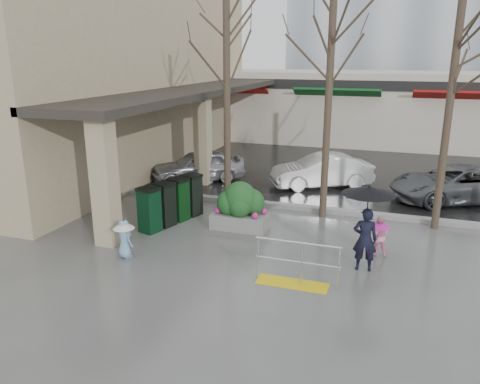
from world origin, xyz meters
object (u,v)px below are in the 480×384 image
Objects in this scene: handrail at (295,269)px; tree_midwest at (331,43)px; tree_mideast at (456,57)px; child_blue at (124,235)px; planter at (240,206)px; news_boxes at (172,202)px; tree_west at (227,49)px; car_c at (457,184)px; child_pink at (379,233)px; woman at (367,217)px; car_b at (322,171)px; car_a at (198,166)px.

tree_midwest is at bearing 91.91° from handrail.
child_blue is (-7.50, -4.74, -4.27)m from tree_mideast.
news_boxes is at bearing -174.24° from planter.
car_c is at bearing 22.89° from tree_west.
child_pink is 6.38m from child_blue.
tree_mideast is (3.30, -0.00, -0.37)m from tree_midwest.
woman reaches higher than child_pink.
handrail is 8.27m from car_b.
car_a is 4.90m from car_b.
planter is at bearing -138.86° from tree_midwest.
tree_midwest is (3.20, 0.00, 0.15)m from tree_west.
car_a is at bearing 162.63° from tree_mideast.
handrail is 7.52m from tree_west.
woman is 5.90m from child_blue.
tree_midwest is 4.28× the size of planter.
tree_mideast is at bearing 20.52° from car_b.
tree_midwest is at bearing -77.43° from car_c.
planter reaches higher than car_a.
child_blue is (-4.36, 0.06, 0.21)m from handrail.
child_blue is 2.67m from news_boxes.
car_c reaches higher than handrail.
handrail is 0.50× the size of car_b.
news_boxes is (-1.04, -2.07, -4.42)m from tree_west.
planter is (-3.92, 0.71, 0.09)m from child_pink.
car_c is at bearing -116.83° from woman.
tree_mideast is 6.52× the size of child_blue.
child_blue is 11.43m from car_c.
car_b is (-0.62, 3.43, -4.60)m from tree_midwest.
handrail is 6.83m from tree_midwest.
tree_midwest is 6.57m from news_boxes.
news_boxes reaches higher than child_pink.
car_b is at bearing 74.11° from planter.
woman reaches higher than car_a.
child_blue is 0.41× the size of news_boxes.
tree_midwest reaches higher than woman.
car_b is at bearing -118.30° from car_c.
planter is at bearing -59.77° from tree_west.
planter is (-2.12, -1.85, -4.56)m from tree_midwest.
planter is 0.43× the size of car_b.
tree_west is at bearing -77.99° from child_blue.
child_pink is 6.46m from car_b.
child_pink is at bearing -46.65° from car_c.
child_blue is at bearing -51.99° from car_b.
planter is 0.44× the size of car_a.
car_b is (1.50, 5.28, -0.05)m from planter.
handrail is 5.18m from news_boxes.
tree_midwest reaches higher than car_b.
news_boxes is 9.83m from car_c.
tree_mideast is 1.76× the size of car_a.
woman is at bearing -45.69° from car_c.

